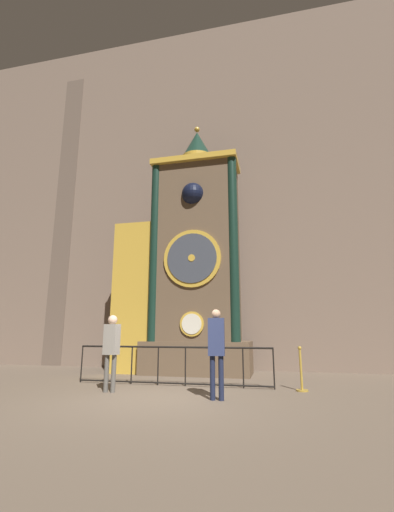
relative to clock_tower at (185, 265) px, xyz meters
name	(u,v)px	position (x,y,z in m)	size (l,w,h in m)	color
ground_plane	(160,399)	(0.62, -4.21, -3.65)	(28.00, 28.00, 0.00)	brown
cathedral_back_wall	(208,182)	(0.54, 1.55, 3.75)	(24.00, 0.32, 14.82)	#7A6656
clock_tower	(185,265)	(0.00, 0.00, 0.00)	(4.69, 1.83, 8.99)	brown
railing_fence	(172,363)	(0.31, -2.44, -3.10)	(5.26, 0.05, 0.99)	black
visitor_near	(111,345)	(-0.80, -3.69, -2.59)	(0.37, 0.27, 1.75)	#58554F
visitor_far	(216,345)	(1.79, -4.06, -2.55)	(0.36, 0.25, 1.84)	#1B213A
stanchion_post	(301,376)	(3.56, -2.55, -3.32)	(0.28, 0.28, 1.02)	#B28E33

